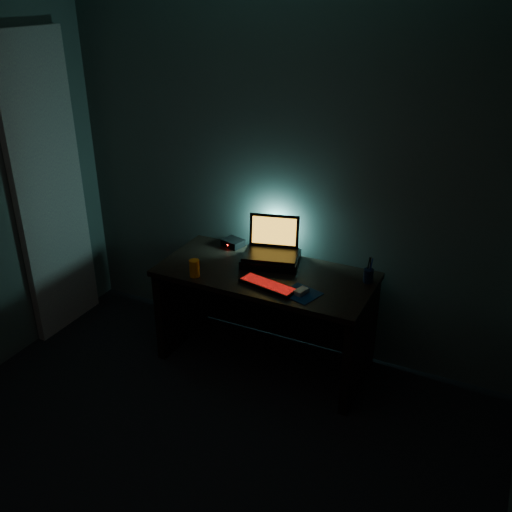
{
  "coord_description": "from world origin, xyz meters",
  "views": [
    {
      "loc": [
        1.47,
        -1.57,
        2.57
      ],
      "look_at": [
        -0.05,
        1.57,
        0.89
      ],
      "focal_mm": 40.0,
      "sensor_mm": 36.0,
      "label": 1
    }
  ],
  "objects_px": {
    "laptop": "(272,245)",
    "router": "(233,243)",
    "keyboard": "(268,285)",
    "mouse": "(301,291)",
    "pen_cup": "(368,276)",
    "juice_glass": "(194,268)"
  },
  "relations": [
    {
      "from": "laptop",
      "to": "router",
      "type": "height_order",
      "value": "laptop"
    },
    {
      "from": "keyboard",
      "to": "mouse",
      "type": "relative_size",
      "value": 4.35
    },
    {
      "from": "keyboard",
      "to": "router",
      "type": "height_order",
      "value": "router"
    },
    {
      "from": "pen_cup",
      "to": "router",
      "type": "distance_m",
      "value": 1.09
    },
    {
      "from": "keyboard",
      "to": "laptop",
      "type": "bearing_deg",
      "value": 122.22
    },
    {
      "from": "laptop",
      "to": "juice_glass",
      "type": "height_order",
      "value": "laptop"
    },
    {
      "from": "laptop",
      "to": "mouse",
      "type": "relative_size",
      "value": 4.55
    },
    {
      "from": "keyboard",
      "to": "pen_cup",
      "type": "distance_m",
      "value": 0.68
    },
    {
      "from": "keyboard",
      "to": "pen_cup",
      "type": "relative_size",
      "value": 4.37
    },
    {
      "from": "laptop",
      "to": "mouse",
      "type": "height_order",
      "value": "laptop"
    },
    {
      "from": "laptop",
      "to": "keyboard",
      "type": "height_order",
      "value": "laptop"
    },
    {
      "from": "keyboard",
      "to": "router",
      "type": "xyz_separation_m",
      "value": [
        -0.51,
        0.48,
        0.01
      ]
    },
    {
      "from": "mouse",
      "to": "pen_cup",
      "type": "distance_m",
      "value": 0.49
    },
    {
      "from": "pen_cup",
      "to": "router",
      "type": "bearing_deg",
      "value": 173.57
    },
    {
      "from": "pen_cup",
      "to": "keyboard",
      "type": "bearing_deg",
      "value": -148.47
    },
    {
      "from": "laptop",
      "to": "mouse",
      "type": "distance_m",
      "value": 0.54
    },
    {
      "from": "juice_glass",
      "to": "pen_cup",
      "type": "bearing_deg",
      "value": 21.67
    },
    {
      "from": "laptop",
      "to": "juice_glass",
      "type": "relative_size",
      "value": 3.6
    },
    {
      "from": "keyboard",
      "to": "router",
      "type": "distance_m",
      "value": 0.7
    },
    {
      "from": "laptop",
      "to": "mouse",
      "type": "xyz_separation_m",
      "value": [
        0.37,
        -0.37,
        -0.1
      ]
    },
    {
      "from": "mouse",
      "to": "pen_cup",
      "type": "xyz_separation_m",
      "value": [
        0.34,
        0.34,
        0.03
      ]
    },
    {
      "from": "keyboard",
      "to": "pen_cup",
      "type": "bearing_deg",
      "value": 43.19
    }
  ]
}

